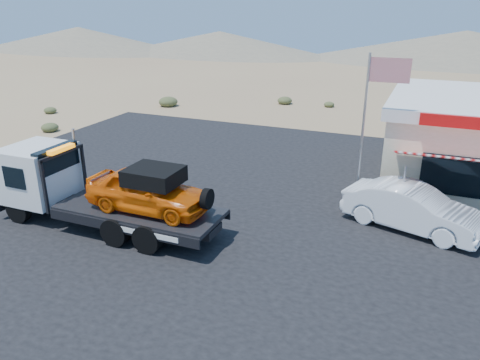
# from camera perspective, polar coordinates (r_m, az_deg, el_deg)

# --- Properties ---
(ground) EXTENTS (120.00, 120.00, 0.00)m
(ground) POSITION_cam_1_polar(r_m,az_deg,el_deg) (17.28, -4.27, -5.87)
(ground) COLOR #937453
(ground) RESTS_ON ground
(asphalt_lot) EXTENTS (32.00, 24.00, 0.02)m
(asphalt_lot) POSITION_cam_1_polar(r_m,az_deg,el_deg) (19.11, 5.18, -3.14)
(asphalt_lot) COLOR black
(asphalt_lot) RESTS_ON ground
(tow_truck) EXTENTS (8.47, 2.51, 2.83)m
(tow_truck) POSITION_cam_1_polar(r_m,az_deg,el_deg) (17.49, -16.52, -0.91)
(tow_truck) COLOR black
(tow_truck) RESTS_ON asphalt_lot
(white_sedan) EXTENTS (5.17, 3.02, 1.61)m
(white_sedan) POSITION_cam_1_polar(r_m,az_deg,el_deg) (17.95, 20.25, -3.22)
(white_sedan) COLOR white
(white_sedan) RESTS_ON asphalt_lot
(flagpole) EXTENTS (1.55, 0.10, 6.00)m
(flagpole) POSITION_cam_1_polar(r_m,az_deg,el_deg) (18.76, 15.63, 7.82)
(flagpole) COLOR #99999E
(flagpole) RESTS_ON asphalt_lot
(desert_scrub) EXTENTS (22.51, 30.98, 0.80)m
(desert_scrub) POSITION_cam_1_polar(r_m,az_deg,el_deg) (32.41, -15.91, 6.83)
(desert_scrub) COLOR #434A27
(desert_scrub) RESTS_ON ground
(distant_hills) EXTENTS (126.00, 48.00, 4.20)m
(distant_hills) POSITION_cam_1_polar(r_m,az_deg,el_deg) (71.12, 9.23, 15.92)
(distant_hills) COLOR #726B59
(distant_hills) RESTS_ON ground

